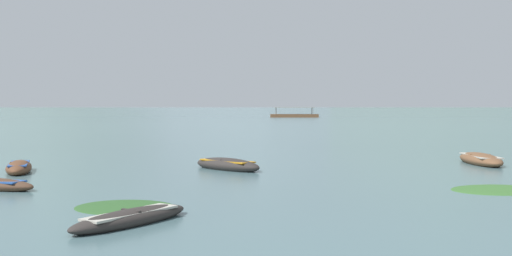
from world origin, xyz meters
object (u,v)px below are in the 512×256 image
object	(u,v)px
rowboat_0	(480,159)
rowboat_2	(131,218)
rowboat_6	(19,168)
ferry_2	(294,115)
rowboat_4	(227,165)

from	to	relation	value
rowboat_0	rowboat_2	distance (m)	18.92
rowboat_0	rowboat_2	xyz separation A→B (m)	(-13.53, -13.22, -0.06)
rowboat_6	ferry_2	xyz separation A→B (m)	(22.32, 110.79, 0.27)
rowboat_6	rowboat_0	bearing A→B (deg)	7.80
rowboat_4	ferry_2	size ratio (longest dim) A/B	0.30
rowboat_4	ferry_2	bearing A→B (deg)	82.73
rowboat_2	ferry_2	bearing A→B (deg)	82.46
rowboat_2	rowboat_4	size ratio (longest dim) A/B	0.96
rowboat_4	rowboat_2	bearing A→B (deg)	-100.18
rowboat_2	rowboat_6	size ratio (longest dim) A/B	0.95
ferry_2	rowboat_2	bearing A→B (deg)	-97.54
rowboat_0	rowboat_6	distance (m)	19.98
rowboat_2	rowboat_6	distance (m)	12.24
rowboat_0	rowboat_4	world-z (taller)	rowboat_0
rowboat_2	rowboat_6	world-z (taller)	rowboat_6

